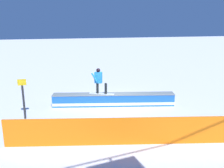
# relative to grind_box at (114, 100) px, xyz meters

# --- Properties ---
(ground_plane) EXTENTS (120.00, 120.00, 0.00)m
(ground_plane) POSITION_rel_grind_box_xyz_m (0.00, 0.00, -0.32)
(ground_plane) COLOR white
(grind_box) EXTENTS (6.87, 2.04, 0.71)m
(grind_box) POSITION_rel_grind_box_xyz_m (0.00, 0.00, 0.00)
(grind_box) COLOR blue
(grind_box) RESTS_ON ground_plane
(snowboarder) EXTENTS (1.40, 0.90, 1.46)m
(snowboarder) POSITION_rel_grind_box_xyz_m (0.79, -0.21, 1.18)
(snowboarder) COLOR silver
(snowboarder) RESTS_ON grind_box
(safety_fence) EXTENTS (10.49, 2.27, 1.12)m
(safety_fence) POSITION_rel_grind_box_xyz_m (0.00, 4.61, 0.24)
(safety_fence) COLOR orange
(safety_fence) RESTS_ON ground_plane
(trail_marker) EXTENTS (0.40, 0.10, 2.01)m
(trail_marker) POSITION_rel_grind_box_xyz_m (4.74, 0.78, 0.75)
(trail_marker) COLOR #262628
(trail_marker) RESTS_ON ground_plane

